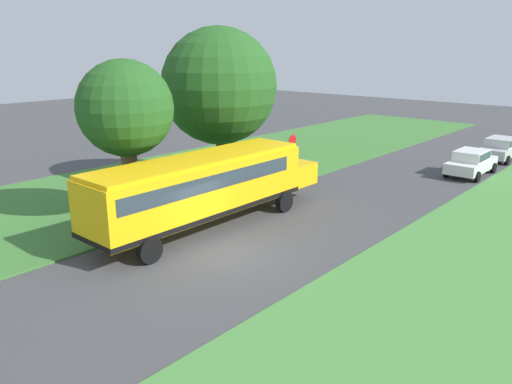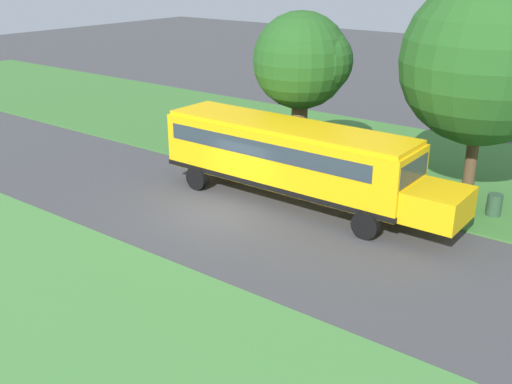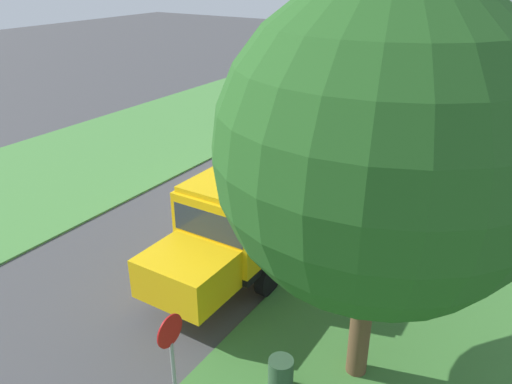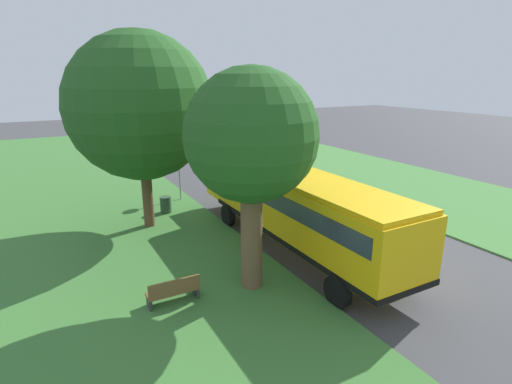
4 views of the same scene
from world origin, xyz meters
TOP-DOWN VIEW (x-y plane):
  - ground_plane at (0.00, 0.00)m, footprint 120.00×120.00m
  - grass_far_side at (9.00, 0.00)m, footprint 10.00×80.00m
  - school_bus at (-2.63, 1.55)m, footprint 2.84×12.42m
  - oak_tree_beside_bus at (-5.68, 0.06)m, footprint 4.11×4.25m
  - oak_tree_roadside_mid at (-7.28, 6.99)m, footprint 6.33×6.33m
  - stop_sign at (-4.60, 10.28)m, footprint 0.08×0.68m
  - park_bench at (-8.25, 0.05)m, footprint 1.60×0.51m
  - trash_bin at (-6.00, 8.43)m, footprint 0.56×0.56m

SIDE VIEW (x-z plane):
  - ground_plane at x=0.00m, z-range 0.00..0.00m
  - grass_far_side at x=9.00m, z-range 0.00..0.07m
  - trash_bin at x=-6.00m, z-range 0.00..0.90m
  - park_bench at x=-8.25m, z-range 0.01..0.93m
  - stop_sign at x=-4.60m, z-range 0.37..3.11m
  - school_bus at x=-2.63m, z-range 0.34..3.50m
  - oak_tree_beside_bus at x=-5.68m, z-range 1.46..8.59m
  - oak_tree_roadside_mid at x=-7.28m, z-range 1.17..9.86m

